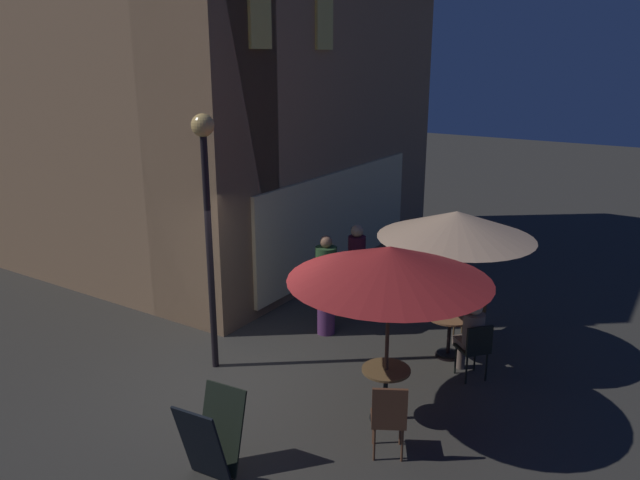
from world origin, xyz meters
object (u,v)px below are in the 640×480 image
(patron_standing_2, at_px, (356,269))
(cafe_chair_2, at_px, (389,415))
(patron_standing_1, at_px, (326,285))
(cafe_table_0, at_px, (450,326))
(menu_sandwich_board, at_px, (212,437))
(patron_seated_0, at_px, (471,333))
(cafe_table_1, at_px, (386,385))
(cafe_chair_1, at_px, (472,305))
(patio_umbrella_0, at_px, (456,225))
(cafe_chair_0, at_px, (475,346))
(patio_umbrella_1, at_px, (390,264))
(street_lamp_near_corner, at_px, (206,194))

(patron_standing_2, bearing_deg, cafe_chair_2, -160.32)
(patron_standing_1, bearing_deg, cafe_table_0, 47.73)
(menu_sandwich_board, height_order, patron_seated_0, patron_seated_0)
(cafe_table_1, relative_size, cafe_chair_1, 0.75)
(cafe_chair_2, xyz_separation_m, patron_seated_0, (2.44, -0.13, 0.12))
(patio_umbrella_0, xyz_separation_m, patron_standing_2, (0.73, 2.11, -1.31))
(cafe_table_0, distance_m, cafe_chair_0, 0.79)
(menu_sandwich_board, height_order, cafe_chair_2, menu_sandwich_board)
(patio_umbrella_1, distance_m, cafe_chair_2, 1.80)
(cafe_table_1, height_order, cafe_chair_2, cafe_chair_2)
(cafe_table_0, distance_m, cafe_chair_2, 2.88)
(menu_sandwich_board, bearing_deg, patron_seated_0, -28.93)
(patio_umbrella_1, distance_m, cafe_chair_0, 2.40)
(street_lamp_near_corner, distance_m, patio_umbrella_1, 2.93)
(menu_sandwich_board, bearing_deg, cafe_chair_1, -18.93)
(street_lamp_near_corner, bearing_deg, cafe_chair_0, -63.61)
(cafe_chair_1, xyz_separation_m, cafe_chair_2, (-3.73, -0.30, -0.01))
(patio_umbrella_1, distance_m, cafe_chair_1, 3.42)
(cafe_chair_1, distance_m, patron_standing_1, 2.49)
(patio_umbrella_0, xyz_separation_m, patron_seated_0, (-0.42, -0.49, -1.49))
(cafe_chair_0, relative_size, cafe_chair_1, 0.92)
(cafe_table_0, height_order, patio_umbrella_0, patio_umbrella_0)
(patio_umbrella_1, height_order, patron_standing_1, patio_umbrella_1)
(cafe_chair_2, bearing_deg, patron_standing_2, 5.15)
(patron_seated_0, relative_size, patron_standing_2, 0.72)
(patio_umbrella_0, bearing_deg, cafe_chair_2, -172.99)
(patio_umbrella_0, bearing_deg, patron_standing_2, 70.98)
(patio_umbrella_1, xyz_separation_m, cafe_chair_2, (-0.71, -0.40, -1.60))
(street_lamp_near_corner, distance_m, menu_sandwich_board, 3.45)
(patron_seated_0, bearing_deg, cafe_chair_0, -180.00)
(menu_sandwich_board, bearing_deg, cafe_table_1, -33.96)
(patron_seated_0, relative_size, patron_standing_1, 0.70)
(patio_umbrella_0, bearing_deg, cafe_chair_1, -3.52)
(patron_standing_2, bearing_deg, cafe_chair_0, -129.46)
(cafe_chair_0, distance_m, patron_seated_0, 0.21)
(cafe_table_0, distance_m, patio_umbrella_1, 2.71)
(cafe_chair_1, height_order, patron_standing_2, patron_standing_2)
(cafe_table_1, relative_size, cafe_chair_2, 0.76)
(cafe_table_0, bearing_deg, cafe_chair_2, -172.99)
(cafe_chair_0, height_order, patron_standing_2, patron_standing_2)
(patron_standing_2, bearing_deg, patron_standing_1, 164.96)
(cafe_table_0, bearing_deg, patio_umbrella_1, 178.82)
(cafe_table_1, bearing_deg, street_lamp_near_corner, 92.16)
(cafe_table_1, bearing_deg, cafe_chair_0, -21.35)
(cafe_table_1, xyz_separation_m, patron_standing_2, (2.88, 2.06, 0.37))
(street_lamp_near_corner, height_order, menu_sandwich_board, street_lamp_near_corner)
(patio_umbrella_1, bearing_deg, patio_umbrella_0, -1.18)
(cafe_chair_0, distance_m, cafe_chair_1, 1.49)
(street_lamp_near_corner, distance_m, cafe_chair_0, 4.49)
(cafe_chair_0, distance_m, cafe_chair_2, 2.35)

